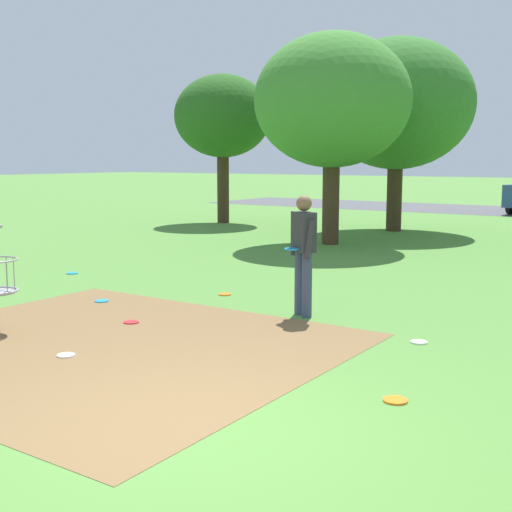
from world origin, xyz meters
name	(u,v)px	position (x,y,z in m)	size (l,w,h in m)	color
ground_plane	(187,427)	(0.00, 0.00, 0.00)	(160.00, 160.00, 0.00)	#518438
dirt_tee_pad	(100,345)	(-2.48, 1.35, 0.00)	(5.48, 4.86, 0.01)	brown
player_foreground_watching	(303,248)	(-1.24, 4.04, 0.97)	(0.49, 0.45, 1.71)	#384260
frisbee_near_basket	(131,322)	(-2.95, 2.35, 0.01)	(0.21, 0.21, 0.02)	red
frisbee_by_tee	(225,294)	(-3.04, 4.60, 0.01)	(0.21, 0.21, 0.02)	orange
frisbee_mid_grass	(102,301)	(-4.32, 3.10, 0.01)	(0.22, 0.22, 0.02)	#1E93DB
frisbee_far_left	(419,342)	(0.65, 3.59, 0.01)	(0.20, 0.20, 0.02)	white
frisbee_far_right	(395,400)	(1.20, 1.55, 0.01)	(0.23, 0.23, 0.02)	orange
frisbee_scattered_a	(66,355)	(-2.45, 0.81, 0.01)	(0.20, 0.20, 0.02)	white
frisbee_scattered_b	(72,273)	(-6.75, 4.60, 0.01)	(0.22, 0.22, 0.02)	#1E93DB
tree_near_left	(223,117)	(-10.70, 14.76, 3.64)	(3.32, 3.32, 5.08)	#422D1E
tree_mid_center	(397,104)	(-4.70, 15.55, 3.84)	(4.63, 4.63, 5.83)	#422D1E
tree_mid_right	(332,101)	(-4.78, 11.53, 3.67)	(4.00, 4.00, 5.39)	#422D1E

